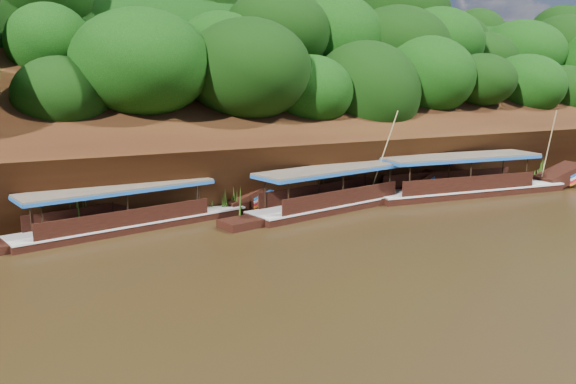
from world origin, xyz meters
name	(u,v)px	position (x,y,z in m)	size (l,w,h in m)	color
ground	(414,243)	(0.00, 0.00, 0.00)	(160.00, 160.00, 0.00)	black
riverbank	(228,149)	(-0.01, 22.73, 1.89)	(120.00, 30.06, 19.40)	black
boat_0	(480,185)	(11.25, 6.89, 0.59)	(16.33, 3.94, 5.86)	black
boat_1	(349,197)	(1.57, 7.72, 0.55)	(14.27, 4.71, 6.02)	black
boat_2	(149,216)	(-9.95, 8.67, 0.50)	(14.24, 4.57, 4.99)	black
reeds	(265,194)	(-3.07, 9.36, 0.86)	(50.12, 2.14, 2.10)	#305D17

